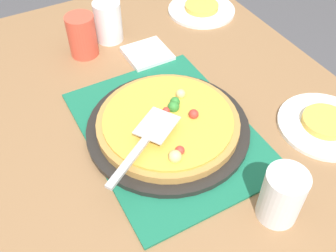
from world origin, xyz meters
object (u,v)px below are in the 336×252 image
object	(u,v)px
cup_near	(108,22)
napkin_stack	(147,54)
pizza	(168,122)
served_slice_right	(202,7)
plate_far_right	(201,10)
cup_corner	(282,196)
plate_near_left	(324,125)
pizza_server	(146,140)
pizza_pan	(168,128)
served_slice_left	(326,121)
cup_far	(82,36)

from	to	relation	value
cup_near	napkin_stack	xyz separation A→B (m)	(0.13, 0.06, -0.05)
pizza	served_slice_right	distance (m)	0.56
plate_far_right	cup_near	xyz separation A→B (m)	(0.00, -0.33, 0.06)
pizza	cup_near	world-z (taller)	cup_near
pizza	cup_corner	distance (m)	0.30
plate_far_right	served_slice_right	world-z (taller)	served_slice_right
cup_corner	plate_far_right	bearing A→B (deg)	158.99
napkin_stack	plate_near_left	bearing A→B (deg)	28.43
cup_corner	pizza_server	size ratio (longest dim) A/B	0.55
plate_far_right	pizza_server	world-z (taller)	pizza_server
pizza_server	pizza_pan	bearing A→B (deg)	122.93
served_slice_left	pizza_pan	bearing A→B (deg)	-116.05
cup_far	napkin_stack	size ratio (longest dim) A/B	1.00
cup_near	cup_far	xyz separation A→B (m)	(0.03, -0.09, 0.00)
served_slice_right	napkin_stack	bearing A→B (deg)	-63.10
served_slice_right	napkin_stack	xyz separation A→B (m)	(0.14, -0.27, -0.01)
pizza_pan	cup_near	bearing A→B (deg)	175.92
cup_near	cup_far	size ratio (longest dim) A/B	1.00
pizza_server	plate_near_left	bearing A→B (deg)	75.16
cup_near	served_slice_left	bearing A→B (deg)	27.53
pizza_pan	napkin_stack	size ratio (longest dim) A/B	3.17
pizza_pan	served_slice_left	size ratio (longest dim) A/B	3.45
plate_far_right	served_slice_left	bearing A→B (deg)	-2.25
plate_near_left	pizza_server	bearing A→B (deg)	-104.84
cup_near	pizza_server	xyz separation A→B (m)	(0.47, -0.11, 0.01)
served_slice_left	cup_far	bearing A→B (deg)	-144.26
pizza_pan	served_slice_right	bearing A→B (deg)	139.85
plate_near_left	plate_far_right	xyz separation A→B (m)	(-0.59, 0.02, 0.00)
served_slice_left	served_slice_right	bearing A→B (deg)	177.75
pizza_pan	cup_far	size ratio (longest dim) A/B	3.17
plate_far_right	napkin_stack	size ratio (longest dim) A/B	1.83
cup_far	served_slice_left	bearing A→B (deg)	35.74
pizza	pizza_server	distance (m)	0.10
pizza_pan	plate_far_right	size ratio (longest dim) A/B	1.73
pizza_pan	served_slice_right	xyz separation A→B (m)	(-0.42, 0.36, 0.01)
plate_near_left	served_slice_left	world-z (taller)	served_slice_left
pizza	cup_near	size ratio (longest dim) A/B	2.75
plate_near_left	napkin_stack	world-z (taller)	napkin_stack
plate_far_right	served_slice_right	size ratio (longest dim) A/B	2.00
pizza_server	served_slice_right	bearing A→B (deg)	137.34
cup_corner	served_slice_left	bearing A→B (deg)	117.14
served_slice_right	cup_far	bearing A→B (deg)	-85.05
cup_near	plate_far_right	bearing A→B (deg)	90.58
cup_near	pizza_server	distance (m)	0.49
served_slice_right	cup_near	xyz separation A→B (m)	(0.00, -0.33, 0.04)
pizza	plate_far_right	world-z (taller)	pizza
cup_corner	cup_far	bearing A→B (deg)	-168.01
napkin_stack	cup_near	bearing A→B (deg)	-155.65
plate_near_left	cup_near	xyz separation A→B (m)	(-0.58, -0.30, 0.06)
plate_far_right	napkin_stack	xyz separation A→B (m)	(0.14, -0.27, 0.00)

